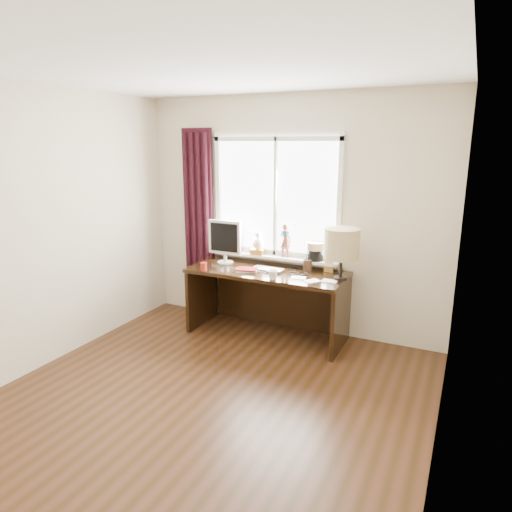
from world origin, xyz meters
The scene contains 18 objects.
floor centered at (0.00, 0.00, 0.00)m, with size 3.50×4.00×0.00m, color #432315.
ceiling centered at (0.00, 0.00, 2.60)m, with size 3.50×4.00×0.00m, color white.
wall_back centered at (0.00, 2.00, 1.30)m, with size 3.50×2.60×0.00m, color #C3B994.
wall_left centered at (-1.75, 0.00, 1.30)m, with size 4.00×2.60×0.00m, color #C3B994.
wall_right centered at (1.75, 0.00, 1.30)m, with size 4.00×2.60×0.00m, color #C3B994.
laptop centered at (-0.09, 1.63, 0.76)m, with size 0.34×0.22×0.03m, color silver.
mug centered at (0.09, 1.35, 0.80)m, with size 0.10×0.10×0.10m, color white.
red_cup centered at (-0.71, 1.33, 0.79)m, with size 0.07×0.07×0.09m, color maroon.
window centered at (-0.14, 1.95, 1.30)m, with size 1.52×0.20×1.40m.
curtain centered at (-1.13, 1.91, 1.12)m, with size 0.38×0.09×2.25m.
desk centered at (-0.10, 1.73, 0.51)m, with size 1.70×0.70×0.75m.
monitor centered at (-0.66, 1.71, 1.03)m, with size 0.40×0.18×0.49m.
notebook_stack centered at (-0.28, 1.51, 0.77)m, with size 0.27×0.24×0.03m.
brush_holder centered at (0.29, 1.81, 0.81)m, with size 0.09×0.09×0.25m.
icon_frame centered at (0.52, 1.85, 0.81)m, with size 0.10×0.03×0.13m.
table_lamp centered at (0.70, 1.64, 1.11)m, with size 0.35×0.35×0.52m.
loose_papers centered at (0.46, 1.51, 0.75)m, with size 0.48×0.22×0.00m.
desk_cables centered at (0.22, 1.68, 0.75)m, with size 0.29×0.30×0.01m.
Camera 1 is at (1.83, -2.68, 2.08)m, focal length 32.00 mm.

